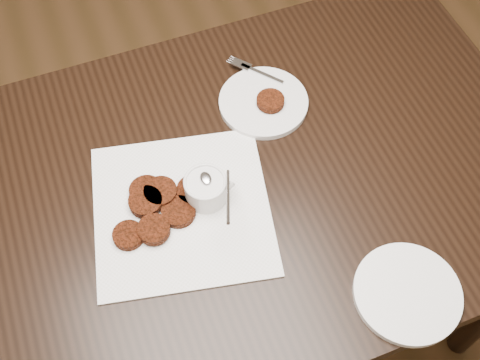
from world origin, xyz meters
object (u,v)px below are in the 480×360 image
sauce_ramekin (205,181)px  plate_with_patty (264,100)px  table (238,257)px  napkin (182,209)px  plate_empty (407,293)px

sauce_ramekin → plate_with_patty: size_ratio=0.60×
table → sauce_ramekin: bearing=-166.3°
table → napkin: (-0.13, -0.03, 0.38)m
table → napkin: 0.40m
plate_with_patty → plate_empty: (0.07, -0.50, -0.01)m
sauce_ramekin → plate_with_patty: bearing=42.4°
napkin → sauce_ramekin: 0.08m
napkin → plate_with_patty: size_ratio=1.75×
napkin → plate_empty: 0.45m
sauce_ramekin → plate_empty: 0.42m
plate_with_patty → plate_empty: bearing=-81.4°
plate_with_patty → plate_empty: 0.50m
table → napkin: bearing=-167.7°
napkin → sauce_ramekin: size_ratio=2.90×
plate_empty → table: bearing=120.3°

